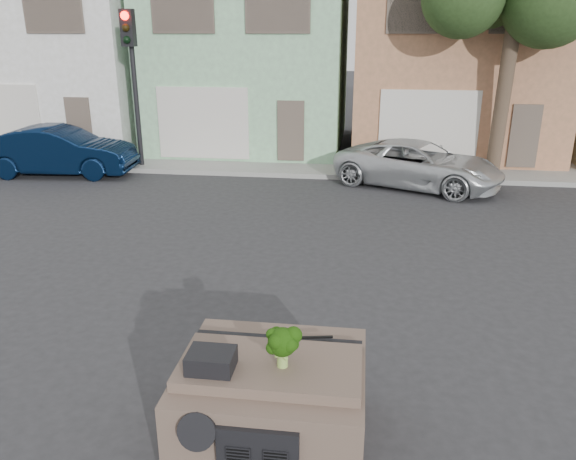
% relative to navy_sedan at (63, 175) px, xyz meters
% --- Properties ---
extents(ground_plane, '(120.00, 120.00, 0.00)m').
position_rel_navy_sedan_xyz_m(ground_plane, '(8.76, -8.46, 0.00)').
color(ground_plane, '#303033').
rests_on(ground_plane, ground).
extents(sidewalk, '(40.00, 3.00, 0.15)m').
position_rel_navy_sedan_xyz_m(sidewalk, '(8.76, 2.04, 0.07)').
color(sidewalk, gray).
rests_on(sidewalk, ground).
extents(townhouse_white, '(7.20, 8.20, 7.55)m').
position_rel_navy_sedan_xyz_m(townhouse_white, '(-2.24, 6.04, 3.77)').
color(townhouse_white, white).
rests_on(townhouse_white, ground).
extents(townhouse_mint, '(7.20, 8.20, 7.55)m').
position_rel_navy_sedan_xyz_m(townhouse_mint, '(5.26, 6.04, 3.77)').
color(townhouse_mint, '#91C899').
rests_on(townhouse_mint, ground).
extents(townhouse_tan, '(7.20, 8.20, 7.55)m').
position_rel_navy_sedan_xyz_m(townhouse_tan, '(12.76, 6.04, 3.77)').
color(townhouse_tan, '#B07653').
rests_on(townhouse_tan, ground).
extents(navy_sedan, '(4.85, 2.00, 1.56)m').
position_rel_navy_sedan_xyz_m(navy_sedan, '(0.00, 0.00, 0.00)').
color(navy_sedan, black).
rests_on(navy_sedan, ground).
extents(silver_pickup, '(5.37, 3.99, 1.35)m').
position_rel_navy_sedan_xyz_m(silver_pickup, '(11.30, 0.02, 0.00)').
color(silver_pickup, silver).
rests_on(silver_pickup, ground).
extents(traffic_signal, '(0.40, 0.40, 5.10)m').
position_rel_navy_sedan_xyz_m(traffic_signal, '(2.26, 1.04, 2.55)').
color(traffic_signal, black).
rests_on(traffic_signal, ground).
extents(tree_near, '(4.40, 4.00, 8.50)m').
position_rel_navy_sedan_xyz_m(tree_near, '(13.76, 1.34, 4.25)').
color(tree_near, '#28411B').
rests_on(tree_near, ground).
extents(car_dashboard, '(2.00, 1.80, 1.12)m').
position_rel_navy_sedan_xyz_m(car_dashboard, '(8.76, -11.46, 0.56)').
color(car_dashboard, brown).
rests_on(car_dashboard, ground).
extents(instrument_hump, '(0.48, 0.38, 0.20)m').
position_rel_navy_sedan_xyz_m(instrument_hump, '(8.18, -11.81, 1.22)').
color(instrument_hump, black).
rests_on(instrument_hump, car_dashboard).
extents(wiper_arm, '(0.69, 0.15, 0.02)m').
position_rel_navy_sedan_xyz_m(wiper_arm, '(9.04, -11.08, 1.13)').
color(wiper_arm, black).
rests_on(wiper_arm, car_dashboard).
extents(broccoli, '(0.41, 0.41, 0.45)m').
position_rel_navy_sedan_xyz_m(broccoli, '(8.90, -11.66, 1.34)').
color(broccoli, '#153407').
rests_on(broccoli, car_dashboard).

